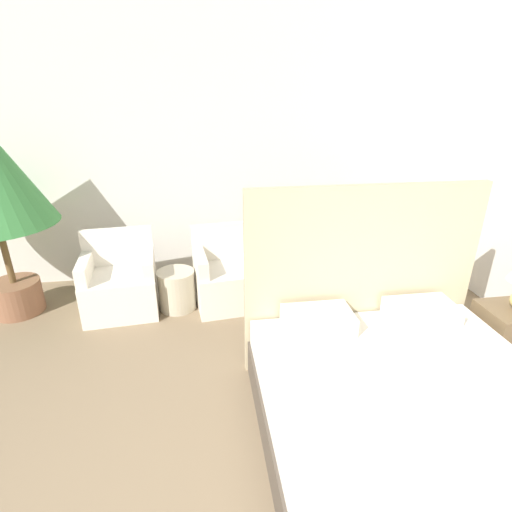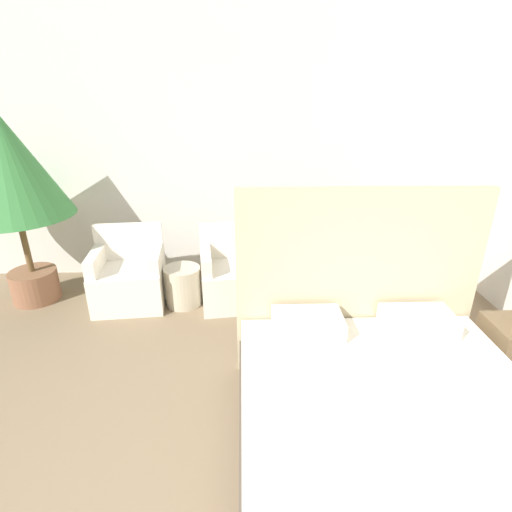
# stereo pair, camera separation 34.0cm
# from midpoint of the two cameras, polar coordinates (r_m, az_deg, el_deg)

# --- Properties ---
(wall_back) EXTENTS (10.00, 0.06, 2.90)m
(wall_back) POSITION_cam_midpoint_polar(r_m,az_deg,el_deg) (4.49, -1.45, 15.11)
(wall_back) COLOR silver
(wall_back) RESTS_ON ground_plane
(bed) EXTENTS (1.78, 2.06, 1.45)m
(bed) POSITION_cam_midpoint_polar(r_m,az_deg,el_deg) (2.64, 22.75, -21.92)
(bed) COLOR #4C4238
(bed) RESTS_ON ground_plane
(armchair_near_window_left) EXTENTS (0.73, 0.63, 0.79)m
(armchair_near_window_left) POSITION_cam_midpoint_polar(r_m,az_deg,el_deg) (4.19, -15.46, -3.41)
(armchair_near_window_left) COLOR silver
(armchair_near_window_left) RESTS_ON ground_plane
(armchair_near_window_right) EXTENTS (0.74, 0.64, 0.79)m
(armchair_near_window_right) POSITION_cam_midpoint_polar(r_m,az_deg,el_deg) (4.07, -0.54, -3.30)
(armchair_near_window_right) COLOR silver
(armchair_near_window_right) RESTS_ON ground_plane
(potted_palm) EXTENTS (1.07, 1.07, 1.91)m
(potted_palm) POSITION_cam_midpoint_polar(r_m,az_deg,el_deg) (4.33, -30.07, 10.35)
(potted_palm) COLOR brown
(potted_palm) RESTS_ON ground_plane
(side_table) EXTENTS (0.37, 0.37, 0.40)m
(side_table) POSITION_cam_midpoint_polar(r_m,az_deg,el_deg) (4.10, -8.06, -4.32)
(side_table) COLOR #B7AD93
(side_table) RESTS_ON ground_plane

